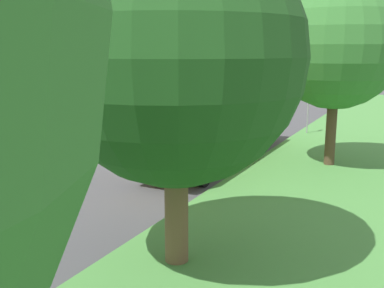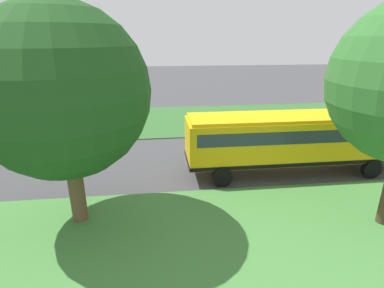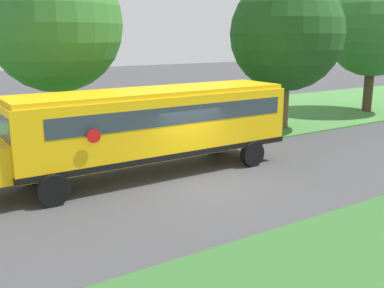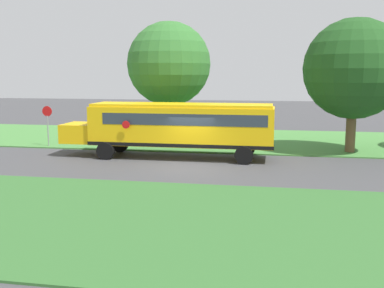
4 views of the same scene
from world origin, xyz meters
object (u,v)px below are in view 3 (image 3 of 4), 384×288
Objects in this scene: school_bus at (148,124)px; oak_tree_roadside_mid at (283,34)px; oak_tree_beside_bus at (55,26)px; oak_tree_far_end at (374,29)px.

school_bus is 11.11m from oak_tree_roadside_mid.
oak_tree_far_end is (0.78, 20.51, 0.02)m from oak_tree_beside_bus.
oak_tree_far_end is (-0.81, 8.93, 0.33)m from oak_tree_roadside_mid.
school_bus is 19.77m from oak_tree_far_end.
school_bus is 1.48× the size of oak_tree_beside_bus.
oak_tree_beside_bus is at bearing -97.81° from oak_tree_roadside_mid.
oak_tree_beside_bus reaches higher than oak_tree_roadside_mid.
oak_tree_beside_bus is (-5.18, -1.57, 3.54)m from school_bus.
oak_tree_roadside_mid is at bearing 82.19° from oak_tree_beside_bus.
oak_tree_roadside_mid is (-3.59, 10.01, 3.23)m from school_bus.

